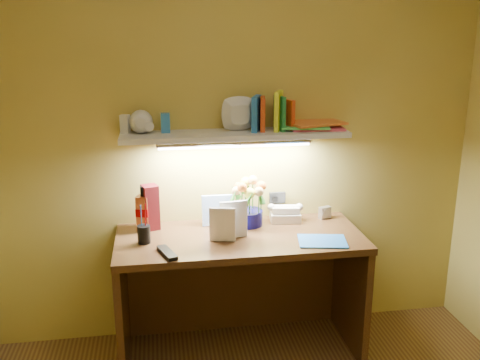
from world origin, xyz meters
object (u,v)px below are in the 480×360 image
Objects in this scene: flower_bouquet at (248,200)px; telephone at (285,212)px; whisky_bottle at (143,208)px; desk_clock at (325,213)px; desk at (240,295)px.

flower_bouquet reaches higher than telephone.
desk_clock is at bearing 1.18° from whisky_bottle.
whisky_bottle is at bearing 160.44° from desk_clock.
desk is 0.73m from desk_clock.
whisky_bottle is at bearing 161.58° from desk.
desk_clock is 0.28× the size of whisky_bottle.
telephone is at bearing 7.44° from flower_bouquet.
desk_clock is at bearing 19.74° from desk.
desk is 0.76m from whisky_bottle.
whisky_bottle is (-0.61, 0.01, -0.02)m from flower_bouquet.
desk is 7.75× the size of telephone.
flower_bouquet is 4.25× the size of desk_clock.
desk_clock is at bearing 3.89° from flower_bouquet.
flower_bouquet reaches higher than desk_clock.
telephone is at bearing 1.37° from whisky_bottle.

